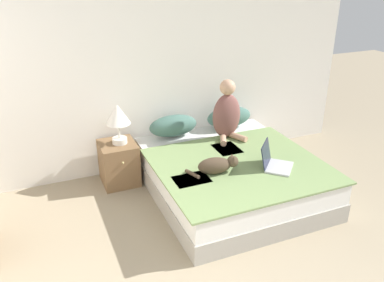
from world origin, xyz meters
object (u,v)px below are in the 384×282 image
(person_sitting, at_px, (227,113))
(laptop_open, at_px, (275,163))
(pillow_far, at_px, (229,117))
(nightstand, at_px, (119,163))
(pillow_near, at_px, (173,126))
(cat_tabby, at_px, (217,165))
(table_lamp, at_px, (118,117))
(bed, at_px, (231,176))

(person_sitting, distance_m, laptop_open, 0.92)
(pillow_far, relative_size, nightstand, 1.19)
(person_sitting, relative_size, nightstand, 1.43)
(pillow_near, bearing_deg, nightstand, -175.09)
(cat_tabby, height_order, nightstand, cat_tabby)
(laptop_open, height_order, nightstand, laptop_open)
(pillow_near, height_order, nightstand, pillow_near)
(pillow_near, distance_m, cat_tabby, 1.05)
(pillow_near, bearing_deg, cat_tabby, -85.76)
(pillow_near, relative_size, laptop_open, 1.37)
(laptop_open, bearing_deg, table_lamp, 94.11)
(bed, height_order, person_sitting, person_sitting)
(pillow_far, height_order, laptop_open, same)
(laptop_open, relative_size, table_lamp, 0.94)
(bed, xyz_separation_m, pillow_near, (-0.38, 0.80, 0.36))
(pillow_far, bearing_deg, pillow_near, 180.00)
(nightstand, bearing_deg, laptop_open, -38.66)
(pillow_far, bearing_deg, nightstand, -177.62)
(person_sitting, height_order, cat_tabby, person_sitting)
(cat_tabby, relative_size, table_lamp, 1.12)
(cat_tabby, relative_size, laptop_open, 1.19)
(person_sitting, relative_size, table_lamp, 1.54)
(bed, relative_size, nightstand, 3.82)
(table_lamp, bearing_deg, cat_tabby, -52.56)
(pillow_near, xyz_separation_m, pillow_far, (0.76, 0.00, 0.00))
(nightstand, height_order, table_lamp, table_lamp)
(pillow_far, height_order, cat_tabby, pillow_far)
(table_lamp, bearing_deg, pillow_far, 2.48)
(bed, relative_size, pillow_far, 3.21)
(bed, bearing_deg, pillow_far, 64.60)
(person_sitting, xyz_separation_m, cat_tabby, (-0.49, -0.76, -0.22))
(cat_tabby, xyz_separation_m, nightstand, (-0.78, 0.99, -0.29))
(pillow_near, distance_m, nightstand, 0.78)
(nightstand, bearing_deg, person_sitting, -10.14)
(nightstand, bearing_deg, cat_tabby, -51.47)
(pillow_far, height_order, nightstand, pillow_far)
(table_lamp, bearing_deg, person_sitting, -10.33)
(bed, bearing_deg, person_sitting, 69.39)
(pillow_near, height_order, pillow_far, same)
(pillow_far, relative_size, table_lamp, 1.29)
(table_lamp, bearing_deg, laptop_open, -39.26)
(cat_tabby, height_order, table_lamp, table_lamp)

